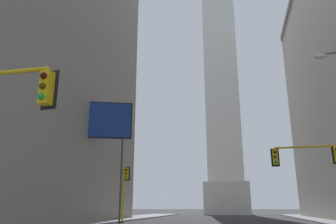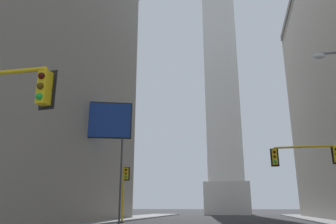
# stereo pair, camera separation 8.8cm
# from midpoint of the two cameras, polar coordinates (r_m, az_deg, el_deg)

# --- Properties ---
(obelisk) EXTENTS (8.57, 8.57, 71.78)m
(obelisk) POSITION_cam_midpoint_polar(r_m,az_deg,el_deg) (74.66, 9.18, 10.25)
(obelisk) COLOR silver
(obelisk) RESTS_ON ground_plane
(traffic_light_mid_left) EXTENTS (0.77, 0.51, 5.31)m
(traffic_light_mid_left) POSITION_cam_midpoint_polar(r_m,az_deg,el_deg) (33.04, -7.50, -12.51)
(traffic_light_mid_left) COLOR yellow
(traffic_light_mid_left) RESTS_ON ground_plane
(traffic_light_mid_right) EXTENTS (4.92, 0.51, 5.70)m
(traffic_light_mid_right) POSITION_cam_midpoint_polar(r_m,az_deg,el_deg) (25.51, 24.70, -8.26)
(traffic_light_mid_right) COLOR yellow
(traffic_light_mid_right) RESTS_ON ground_plane
(billboard_sign) EXTENTS (4.91, 1.90, 11.44)m
(billboard_sign) POSITION_cam_midpoint_polar(r_m,az_deg,el_deg) (32.41, -10.85, -2.11)
(billboard_sign) COLOR #3F3F42
(billboard_sign) RESTS_ON ground_plane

